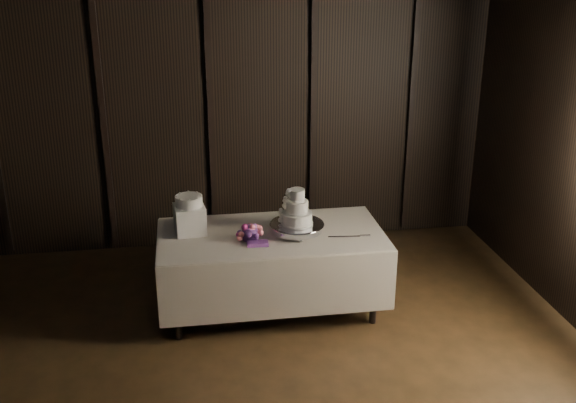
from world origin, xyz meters
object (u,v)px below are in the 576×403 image
Objects in this scene: cake_stand at (297,228)px; bouquet at (250,233)px; box_pedestal at (190,219)px; small_cake at (189,201)px; display_table at (272,268)px; wedding_cake at (295,211)px.

cake_stand is 0.43m from bouquet.
box_pedestal is 1.10× the size of small_cake.
box_pedestal reaches higher than display_table.
box_pedestal is at bearing 169.89° from cake_stand.
display_table is 7.66× the size of box_pedestal.
display_table is 4.12× the size of cake_stand.
cake_stand is 0.94m from box_pedestal.
small_cake is (0.00, 0.00, 0.17)m from box_pedestal.
wedding_cake is 0.83× the size of bouquet.
small_cake is (-0.51, 0.24, 0.23)m from bouquet.
small_cake is at bearing 169.69° from display_table.
small_cake is at bearing 170.81° from wedding_cake.
display_table is at bearing -10.41° from box_pedestal.
box_pedestal reaches higher than cake_stand.
cake_stand is 1.24× the size of bouquet.
wedding_cake reaches higher than box_pedestal.
display_table is 0.96m from small_cake.
wedding_cake is 1.24× the size of box_pedestal.
display_table is 6.18× the size of wedding_cake.
bouquet is at bearing -149.56° from display_table.
small_cake is (-0.90, 0.18, 0.08)m from wedding_cake.
display_table is at bearing 170.83° from cake_stand.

